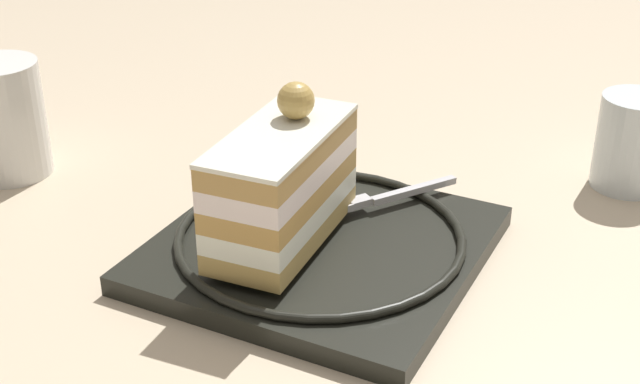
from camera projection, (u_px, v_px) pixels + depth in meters
ground_plane at (358, 257)px, 0.60m from camera, size 2.40×2.40×0.00m
dessert_plate at (320, 245)px, 0.59m from camera, size 0.24×0.24×0.02m
cake_slice at (282, 184)px, 0.56m from camera, size 0.09×0.14×0.10m
fork at (381, 196)px, 0.63m from camera, size 0.05×0.11×0.00m
drink_glass_near at (6, 126)px, 0.70m from camera, size 0.06×0.06×0.09m
drink_glass_far at (631, 146)px, 0.68m from camera, size 0.06×0.06×0.07m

